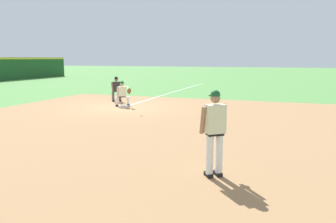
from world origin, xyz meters
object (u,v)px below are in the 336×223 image
at_px(first_base_bag, 124,106).
at_px(first_baseman, 123,92).
at_px(pitcher, 215,128).
at_px(baseball, 141,115).
at_px(umpire, 116,88).

relative_size(first_base_bag, first_baseman, 0.28).
bearing_deg(pitcher, first_base_bag, 37.75).
bearing_deg(baseball, pitcher, -144.15).
bearing_deg(first_baseman, first_base_bag, -147.50).
bearing_deg(first_base_bag, first_baseman, 32.50).
height_order(baseball, umpire, umpire).
bearing_deg(first_baseman, pitcher, -142.44).
height_order(pitcher, first_baseman, pitcher).
bearing_deg(umpire, first_baseman, -142.26).
xyz_separation_m(first_baseman, umpire, (1.62, 1.25, 0.06)).
bearing_deg(umpire, first_base_bag, -143.08).
xyz_separation_m(first_base_bag, first_baseman, (0.32, 0.21, 0.69)).
distance_m(baseball, umpire, 5.32).
xyz_separation_m(first_base_bag, pitcher, (-8.32, -6.44, 1.01)).
relative_size(pitcher, first_baseman, 1.39).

